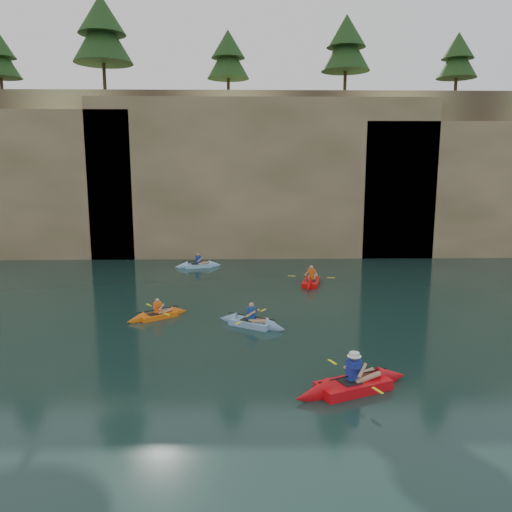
{
  "coord_description": "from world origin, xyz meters",
  "views": [
    {
      "loc": [
        0.7,
        -13.01,
        6.56
      ],
      "look_at": [
        1.15,
        6.31,
        3.0
      ],
      "focal_mm": 35.0,
      "sensor_mm": 36.0,
      "label": 1
    }
  ],
  "objects_px": {
    "main_kayaker": "(353,384)",
    "kayaker_ltblue_near": "(251,322)",
    "kayaker_orange": "(158,315)",
    "kayaker_red_far": "(311,282)"
  },
  "relations": [
    {
      "from": "kayaker_ltblue_near",
      "to": "kayaker_red_far",
      "type": "relative_size",
      "value": 0.83
    },
    {
      "from": "main_kayaker",
      "to": "kayaker_red_far",
      "type": "distance_m",
      "value": 13.2
    },
    {
      "from": "kayaker_ltblue_near",
      "to": "kayaker_red_far",
      "type": "height_order",
      "value": "kayaker_red_far"
    },
    {
      "from": "main_kayaker",
      "to": "kayaker_red_far",
      "type": "relative_size",
      "value": 1.06
    },
    {
      "from": "kayaker_orange",
      "to": "kayaker_ltblue_near",
      "type": "distance_m",
      "value": 4.21
    },
    {
      "from": "main_kayaker",
      "to": "kayaker_red_far",
      "type": "height_order",
      "value": "main_kayaker"
    },
    {
      "from": "kayaker_red_far",
      "to": "main_kayaker",
      "type": "bearing_deg",
      "value": -168.88
    },
    {
      "from": "kayaker_ltblue_near",
      "to": "main_kayaker",
      "type": "bearing_deg",
      "value": -33.11
    },
    {
      "from": "main_kayaker",
      "to": "kayaker_ltblue_near",
      "type": "bearing_deg",
      "value": 91.83
    },
    {
      "from": "main_kayaker",
      "to": "kayaker_orange",
      "type": "bearing_deg",
      "value": 110.05
    }
  ]
}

